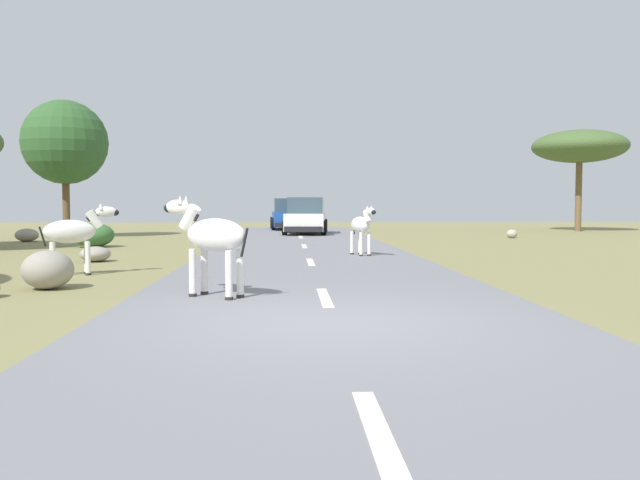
{
  "coord_description": "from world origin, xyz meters",
  "views": [
    {
      "loc": [
        -0.51,
        -7.8,
        1.48
      ],
      "look_at": [
        0.2,
        6.23,
        0.7
      ],
      "focal_mm": 36.23,
      "sensor_mm": 36.0,
      "label": 1
    }
  ],
  "objects_px": {
    "rock_2": "(48,270)",
    "rock_0": "(27,235)",
    "car_1": "(306,217)",
    "rock_4": "(95,254)",
    "bush_0": "(93,235)",
    "tree_1": "(65,143)",
    "zebra_0": "(362,226)",
    "zebra_2": "(211,236)",
    "zebra_1": "(74,232)",
    "tree_4": "(580,147)",
    "rock_1": "(512,234)",
    "car_0": "(289,215)"
  },
  "relations": [
    {
      "from": "zebra_2",
      "to": "tree_4",
      "type": "distance_m",
      "value": 29.89
    },
    {
      "from": "zebra_1",
      "to": "tree_4",
      "type": "bearing_deg",
      "value": 113.08
    },
    {
      "from": "rock_0",
      "to": "tree_4",
      "type": "bearing_deg",
      "value": 17.97
    },
    {
      "from": "tree_1",
      "to": "rock_1",
      "type": "xyz_separation_m",
      "value": [
        19.45,
        -1.39,
        -3.97
      ]
    },
    {
      "from": "tree_4",
      "to": "rock_1",
      "type": "distance_m",
      "value": 10.12
    },
    {
      "from": "bush_0",
      "to": "rock_2",
      "type": "bearing_deg",
      "value": -77.32
    },
    {
      "from": "tree_4",
      "to": "rock_2",
      "type": "height_order",
      "value": "tree_4"
    },
    {
      "from": "zebra_0",
      "to": "rock_4",
      "type": "relative_size",
      "value": 1.85
    },
    {
      "from": "rock_0",
      "to": "rock_1",
      "type": "distance_m",
      "value": 20.05
    },
    {
      "from": "zebra_1",
      "to": "zebra_0",
      "type": "bearing_deg",
      "value": 100.45
    },
    {
      "from": "car_1",
      "to": "rock_4",
      "type": "distance_m",
      "value": 15.33
    },
    {
      "from": "zebra_1",
      "to": "tree_1",
      "type": "xyz_separation_m",
      "value": [
        -5.28,
        15.27,
        3.27
      ]
    },
    {
      "from": "car_0",
      "to": "car_1",
      "type": "bearing_deg",
      "value": 95.34
    },
    {
      "from": "tree_1",
      "to": "rock_4",
      "type": "height_order",
      "value": "tree_1"
    },
    {
      "from": "rock_2",
      "to": "zebra_0",
      "type": "bearing_deg",
      "value": 46.07
    },
    {
      "from": "tree_1",
      "to": "tree_4",
      "type": "distance_m",
      "value": 26.08
    },
    {
      "from": "car_0",
      "to": "tree_4",
      "type": "distance_m",
      "value": 16.31
    },
    {
      "from": "tree_1",
      "to": "rock_2",
      "type": "xyz_separation_m",
      "value": [
        5.55,
        -17.51,
        -3.82
      ]
    },
    {
      "from": "bush_0",
      "to": "zebra_2",
      "type": "bearing_deg",
      "value": -66.25
    },
    {
      "from": "bush_0",
      "to": "tree_1",
      "type": "bearing_deg",
      "value": 115.35
    },
    {
      "from": "zebra_1",
      "to": "car_1",
      "type": "distance_m",
      "value": 18.11
    },
    {
      "from": "zebra_0",
      "to": "bush_0",
      "type": "relative_size",
      "value": 1.03
    },
    {
      "from": "zebra_2",
      "to": "rock_0",
      "type": "height_order",
      "value": "zebra_2"
    },
    {
      "from": "tree_1",
      "to": "rock_1",
      "type": "height_order",
      "value": "tree_1"
    },
    {
      "from": "zebra_0",
      "to": "zebra_2",
      "type": "relative_size",
      "value": 0.92
    },
    {
      "from": "car_1",
      "to": "rock_2",
      "type": "height_order",
      "value": "car_1"
    },
    {
      "from": "rock_4",
      "to": "zebra_0",
      "type": "bearing_deg",
      "value": 8.78
    },
    {
      "from": "zebra_1",
      "to": "rock_4",
      "type": "xyz_separation_m",
      "value": [
        -0.5,
        3.14,
        -0.69
      ]
    },
    {
      "from": "car_1",
      "to": "bush_0",
      "type": "bearing_deg",
      "value": 53.03
    },
    {
      "from": "bush_0",
      "to": "car_1",
      "type": "bearing_deg",
      "value": 48.52
    },
    {
      "from": "rock_0",
      "to": "car_1",
      "type": "bearing_deg",
      "value": 24.43
    },
    {
      "from": "rock_2",
      "to": "rock_0",
      "type": "bearing_deg",
      "value": 112.76
    },
    {
      "from": "zebra_2",
      "to": "rock_4",
      "type": "xyz_separation_m",
      "value": [
        -3.76,
        6.78,
        -0.79
      ]
    },
    {
      "from": "zebra_2",
      "to": "rock_2",
      "type": "relative_size",
      "value": 1.79
    },
    {
      "from": "car_1",
      "to": "rock_2",
      "type": "bearing_deg",
      "value": 80.06
    },
    {
      "from": "car_1",
      "to": "rock_4",
      "type": "xyz_separation_m",
      "value": [
        -5.81,
        -14.17,
        -0.65
      ]
    },
    {
      "from": "car_1",
      "to": "bush_0",
      "type": "xyz_separation_m",
      "value": [
        -7.52,
        -8.51,
        -0.43
      ]
    },
    {
      "from": "car_0",
      "to": "zebra_2",
      "type": "bearing_deg",
      "value": 84.57
    },
    {
      "from": "zebra_0",
      "to": "tree_1",
      "type": "distance_m",
      "value": 16.48
    },
    {
      "from": "zebra_1",
      "to": "rock_0",
      "type": "xyz_separation_m",
      "value": [
        -5.82,
        12.26,
        -0.63
      ]
    },
    {
      "from": "zebra_0",
      "to": "tree_1",
      "type": "xyz_separation_m",
      "value": [
        -11.77,
        11.05,
        3.28
      ]
    },
    {
      "from": "zebra_0",
      "to": "tree_4",
      "type": "distance_m",
      "value": 21.77
    },
    {
      "from": "car_1",
      "to": "rock_1",
      "type": "bearing_deg",
      "value": 163.35
    },
    {
      "from": "zebra_1",
      "to": "tree_4",
      "type": "distance_m",
      "value": 29.18
    },
    {
      "from": "tree_1",
      "to": "rock_2",
      "type": "relative_size",
      "value": 6.84
    },
    {
      "from": "zebra_0",
      "to": "car_0",
      "type": "xyz_separation_m",
      "value": [
        -1.99,
        18.75,
        -0.03
      ]
    },
    {
      "from": "zebra_1",
      "to": "tree_4",
      "type": "xyz_separation_m",
      "value": [
        20.22,
        20.71,
        3.67
      ]
    },
    {
      "from": "zebra_2",
      "to": "rock_0",
      "type": "xyz_separation_m",
      "value": [
        -9.08,
        15.9,
        -0.73
      ]
    },
    {
      "from": "zebra_0",
      "to": "car_1",
      "type": "relative_size",
      "value": 0.32
    },
    {
      "from": "car_1",
      "to": "rock_2",
      "type": "relative_size",
      "value": 5.08
    }
  ]
}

